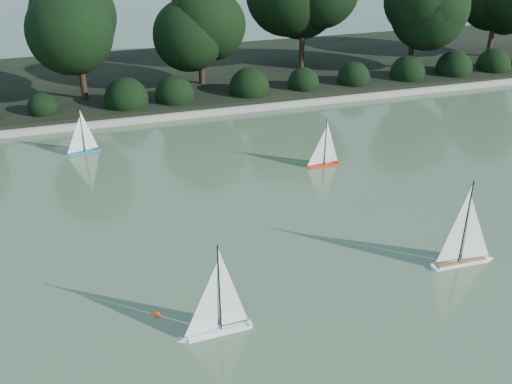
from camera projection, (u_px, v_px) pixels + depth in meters
ground at (283, 283)px, 10.31m from camera, size 80.00×80.00×0.00m
pond_coping at (188, 114)px, 17.87m from camera, size 40.00×0.35×0.18m
far_bank at (167, 77)px, 21.22m from camera, size 40.00×8.00×0.30m
tree_line at (206, 14)px, 19.06m from camera, size 26.31×3.93×4.39m
shrub_hedge at (182, 94)px, 18.46m from camera, size 29.10×1.10×1.10m
sailboat_white_a at (212, 320)px, 9.02m from camera, size 1.26×0.26×1.72m
sailboat_white_b at (468, 250)px, 10.75m from camera, size 1.37×0.25×1.88m
sailboat_orange at (321, 159)px, 14.60m from camera, size 1.00×0.16×1.37m
sailboat_teal at (80, 146)px, 15.32m from camera, size 1.00×0.32×1.36m
race_buoy at (157, 315)px, 9.54m from camera, size 0.13×0.13×0.13m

